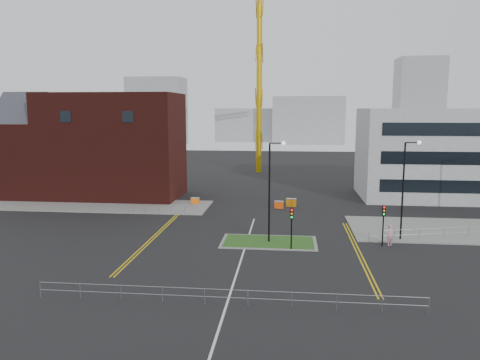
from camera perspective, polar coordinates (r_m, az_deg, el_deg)
The scene contains 28 objects.
ground at distance 35.27m, azimuth -0.36°, elevation -11.18°, with size 200.00×200.00×0.00m, color black.
pavement_left at distance 61.02m, azimuth -16.99°, elevation -2.95°, with size 28.00×8.00×0.12m, color slate.
pavement_right at distance 51.80m, azimuth 26.65°, elevation -5.55°, with size 24.00×10.00×0.12m, color slate.
island_kerb at distance 42.70m, azimuth 3.53°, elevation -7.56°, with size 8.60×4.60×0.08m, color slate.
grass_island at distance 42.70m, azimuth 3.53°, elevation -7.54°, with size 8.00×4.00×0.12m, color #27501A.
brick_building at distance 66.73m, azimuth -17.61°, elevation 3.89°, with size 24.20×10.07×14.24m.
office_block at distance 68.93m, azimuth 24.90°, elevation 2.92°, with size 25.00×12.20×12.00m.
tower_crane at distance 91.47m, azimuth 5.91°, elevation 18.86°, with size 49.59×20.59×41.02m.
streetlamp_island at distance 41.51m, azimuth 3.90°, elevation -0.43°, with size 1.46×0.36×9.18m.
streetlamp_right_near at distance 44.72m, azimuth 19.55°, elevation -0.26°, with size 1.46×0.36×9.18m.
traffic_light_island at distance 40.07m, azimuth 6.31°, elevation -4.95°, with size 0.28×0.33×3.65m.
traffic_light_right at distance 42.83m, azimuth 17.09°, elevation -4.40°, with size 0.28×0.33×3.65m.
railing_front at distance 29.43m, azimuth -1.69°, elevation -13.69°, with size 24.05×0.05×1.10m.
railing_left at distance 54.21m, azimuth -9.87°, elevation -3.39°, with size 6.05×0.05×1.10m.
railing_right at distance 48.84m, azimuth 26.08°, elevation -5.47°, with size 19.05×5.05×1.10m.
centre_line at distance 37.14m, azimuth -0.01°, elevation -10.12°, with size 0.15×30.00×0.01m, color silver.
yellow_left_a at distance 46.37m, azimuth -10.15°, elevation -6.41°, with size 0.12×24.00×0.01m, color gold.
yellow_left_b at distance 46.29m, azimuth -9.80°, elevation -6.43°, with size 0.12×24.00×0.01m, color gold.
yellow_right_a at distance 41.18m, azimuth 14.01°, elevation -8.49°, with size 0.12×20.00×0.01m, color gold.
yellow_right_b at distance 41.22m, azimuth 14.42°, elevation -8.48°, with size 0.12×20.00×0.01m, color gold.
skyline_a at distance 159.08m, azimuth -10.05°, elevation 8.23°, with size 18.00×12.00×22.00m, color gray.
skyline_b at distance 163.13m, azimuth 8.28°, elevation 7.23°, with size 24.00×12.00×16.00m, color gray.
skyline_c at distance 163.29m, azimuth 20.92°, elevation 8.86°, with size 14.00×12.00×28.00m, color gray.
skyline_d at distance 173.46m, azimuth 2.15°, elevation 6.74°, with size 30.00×12.00×12.00m, color gray.
pedestrian at distance 43.63m, azimuth 17.86°, elevation -6.39°, with size 0.69×0.45×1.88m, color pink.
barrier_left at distance 59.28m, azimuth -5.49°, elevation -2.53°, with size 1.06×0.38×0.89m.
barrier_mid at distance 56.88m, azimuth 4.78°, elevation -2.98°, with size 1.11×0.50×0.90m.
barrier_right at distance 58.10m, azimuth 6.26°, elevation -2.70°, with size 1.26×0.60×1.02m.
Camera 1 is at (3.68, -32.96, 12.01)m, focal length 35.00 mm.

